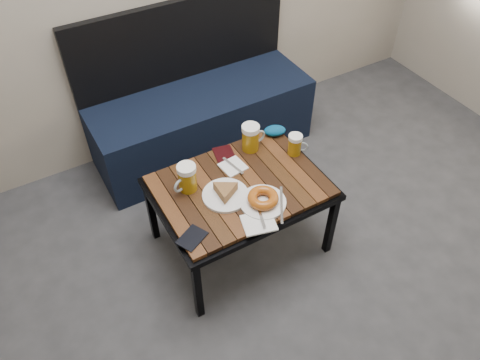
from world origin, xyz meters
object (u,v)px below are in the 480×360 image
beer_mug_right (295,144)px  plate_bagel (263,200)px  passport_burgundy (225,155)px  beer_mug_centre (251,137)px  knit_pouch (275,131)px  beer_mug_left (187,178)px  bench (200,115)px  passport_navy (192,238)px  cafe_table (240,190)px  plate_pie (225,193)px

beer_mug_right → plate_bagel: (-0.33, -0.22, -0.03)m
beer_mug_right → passport_burgundy: bearing=-170.6°
beer_mug_centre → passport_burgundy: bearing=170.7°
knit_pouch → beer_mug_left: bearing=-167.0°
beer_mug_centre → beer_mug_right: 0.23m
bench → beer_mug_right: size_ratio=11.93×
passport_navy → cafe_table: bearing=91.0°
passport_navy → plate_pie: bearing=94.0°
knit_pouch → plate_bagel: bearing=-129.1°
beer_mug_right → passport_burgundy: size_ratio=0.85×
beer_mug_right → knit_pouch: (-0.01, 0.18, -0.03)m
cafe_table → passport_navy: (-0.35, -0.18, 0.05)m
passport_burgundy → knit_pouch: 0.32m
cafe_table → beer_mug_centre: bearing=47.9°
bench → plate_bagel: bearing=-98.9°
bench → plate_pie: bench is taller
cafe_table → beer_mug_right: (0.36, 0.05, 0.10)m
beer_mug_right → plate_bagel: 0.40m
beer_mug_left → knit_pouch: size_ratio=1.23×
plate_bagel → passport_burgundy: plate_bagel is taller
bench → plate_pie: 0.95m
bench → passport_burgundy: 0.67m
beer_mug_centre → plate_bagel: size_ratio=0.55×
beer_mug_left → plate_pie: (0.13, -0.14, -0.05)m
bench → passport_navy: 1.17m
cafe_table → knit_pouch: size_ratio=6.99×
beer_mug_left → knit_pouch: beer_mug_left is taller
knit_pouch → passport_navy: bearing=-149.2°
passport_navy → plate_bagel: bearing=66.2°
cafe_table → plate_bagel: bearing=-79.8°
beer_mug_left → knit_pouch: (0.59, 0.14, -0.05)m
beer_mug_centre → passport_navy: (-0.53, -0.39, -0.07)m
beer_mug_left → knit_pouch: bearing=173.3°
bench → beer_mug_left: size_ratio=9.50×
cafe_table → plate_pie: (-0.10, -0.04, 0.07)m
cafe_table → beer_mug_right: bearing=8.6°
beer_mug_right → knit_pouch: 0.18m
knit_pouch → bench: bearing=105.6°
bench → knit_pouch: bearing=-74.4°
plate_bagel → passport_navy: 0.38m
plate_pie → beer_mug_centre: bearing=39.9°
cafe_table → passport_navy: passport_navy is taller
bench → beer_mug_centre: size_ratio=9.31×
beer_mug_right → passport_burgundy: beer_mug_right is taller
beer_mug_right → knit_pouch: beer_mug_right is taller
beer_mug_left → bench: bearing=-139.5°
beer_mug_centre → beer_mug_right: size_ratio=1.28×
beer_mug_right → plate_bagel: beer_mug_right is taller
beer_mug_centre → plate_pie: (-0.28, -0.24, -0.05)m
beer_mug_right → passport_navy: 0.75m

